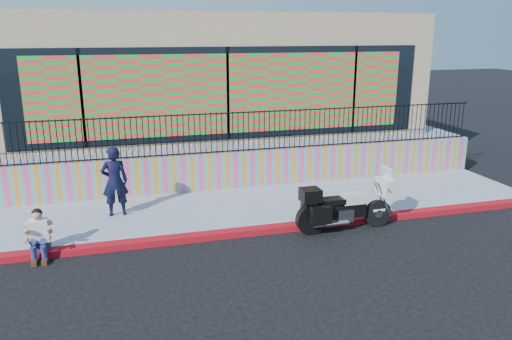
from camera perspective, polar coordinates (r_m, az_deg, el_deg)
name	(u,v)px	position (r m, az deg, el deg)	size (l,w,h in m)	color
ground	(267,232)	(12.12, 1.23, -7.14)	(90.00, 90.00, 0.00)	black
red_curb	(267,230)	(12.09, 1.23, -6.81)	(16.00, 0.30, 0.15)	maroon
sidewalk	(249,207)	(13.58, -0.79, -4.26)	(16.00, 3.00, 0.15)	#8B90A7
mural_wall	(235,170)	(14.87, -2.39, 0.02)	(16.00, 0.20, 1.10)	#FF4376
metal_fence	(235,132)	(14.60, -2.44, 4.37)	(15.80, 0.04, 1.20)	black
elevated_platform	(205,138)	(19.75, -5.81, 3.62)	(16.00, 10.00, 1.25)	#8B90A7
storefront_building	(204,71)	(19.17, -5.91, 11.19)	(14.00, 8.06, 4.00)	tan
police_motorcycle	(344,205)	(12.23, 10.02, -4.01)	(2.43, 0.80, 1.51)	black
police_officer	(115,181)	(13.02, -15.85, -1.25)	(0.65, 0.43, 1.79)	black
seated_man	(39,239)	(11.56, -23.56, -7.27)	(0.54, 0.71, 1.06)	navy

